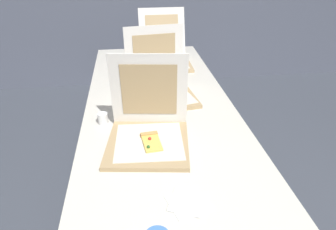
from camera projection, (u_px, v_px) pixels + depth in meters
table at (161, 116)px, 1.79m from camera, size 0.88×2.40×0.73m
pizza_box_front at (148, 131)px, 1.45m from camera, size 0.43×0.44×0.40m
pizza_box_middle at (161, 87)px, 1.90m from camera, size 0.43×0.45×0.41m
pizza_box_back at (165, 56)px, 2.43m from camera, size 0.38×0.51×0.39m
cup_white_near_center at (103, 118)px, 1.61m from camera, size 0.05×0.05×0.06m
cup_white_far at (120, 84)px, 2.01m from camera, size 0.05×0.05×0.06m
napkin_pile at (187, 202)px, 1.13m from camera, size 0.17×0.17×0.01m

